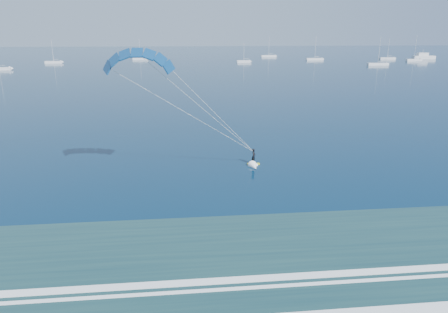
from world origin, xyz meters
TOP-DOWN VIEW (x-y plane):
  - kitesurfer_rig at (3.17, 29.52)m, footprint 17.95×8.69m
  - motor_yacht at (143.44, 216.60)m, footprint 13.08×3.49m
  - sailboat_1 at (-63.84, 203.42)m, footprint 8.46×2.40m
  - sailboat_2 at (-22.75, 227.03)m, footprint 8.42×2.40m
  - sailboat_3 at (33.40, 199.14)m, footprint 7.09×2.40m
  - sailboat_4 at (56.40, 245.14)m, footprint 9.65×2.40m
  - sailboat_5 at (76.17, 213.13)m, footprint 9.68×2.40m
  - sailboat_6 at (94.77, 174.65)m, footprint 10.10×2.40m
  - sailboat_7 at (127.77, 199.93)m, footprint 8.53×2.40m
  - sailboat_8 at (120.30, 215.00)m, footprint 9.24×2.40m

SIDE VIEW (x-z plane):
  - sailboat_3 at x=33.40m, z-range -4.36..5.70m
  - sailboat_8 at x=120.30m, z-range -5.28..6.63m
  - sailboat_2 at x=-22.75m, z-range -5.02..6.37m
  - sailboat_1 at x=-63.84m, z-range -5.14..6.51m
  - sailboat_4 at x=56.40m, z-range -5.81..7.19m
  - sailboat_5 at x=76.17m, z-range -5.85..7.23m
  - sailboat_6 at x=94.77m, z-range -6.06..7.44m
  - sailboat_7 at x=127.77m, z-range -6.06..7.48m
  - motor_yacht at x=143.44m, z-range -1.41..4.25m
  - kitesurfer_rig at x=3.17m, z-range 0.21..15.28m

